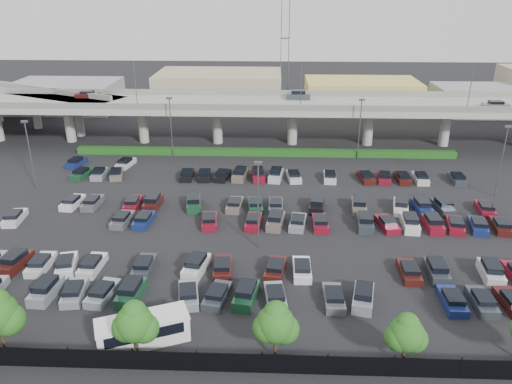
# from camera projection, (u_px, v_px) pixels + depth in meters

# --- Properties ---
(ground) EXTENTS (280.00, 280.00, 0.00)m
(ground) POSITION_uv_depth(u_px,v_px,m) (260.00, 217.00, 64.41)
(ground) COLOR black
(overpass) EXTENTS (150.00, 13.00, 15.80)m
(overpass) POSITION_uv_depth(u_px,v_px,m) (265.00, 107.00, 91.23)
(overpass) COLOR gray
(overpass) RESTS_ON ground
(on_ramp) EXTENTS (50.93, 30.13, 8.80)m
(on_ramp) POSITION_uv_depth(u_px,v_px,m) (16.00, 93.00, 103.31)
(on_ramp) COLOR gray
(on_ramp) RESTS_ON ground
(hedge) EXTENTS (66.00, 1.60, 1.10)m
(hedge) POSITION_uv_depth(u_px,v_px,m) (265.00, 152.00, 87.24)
(hedge) COLOR #194113
(hedge) RESTS_ON ground
(fence) EXTENTS (70.00, 0.10, 2.00)m
(fence) POSITION_uv_depth(u_px,v_px,m) (248.00, 363.00, 38.25)
(fence) COLOR black
(fence) RESTS_ON ground
(tree_row) EXTENTS (65.07, 3.66, 5.94)m
(tree_row) POSITION_uv_depth(u_px,v_px,m) (259.00, 323.00, 38.57)
(tree_row) COLOR #332316
(tree_row) RESTS_ON ground
(shuttle_bus) EXTENTS (7.97, 5.28, 2.43)m
(shuttle_bus) POSITION_uv_depth(u_px,v_px,m) (143.00, 329.00, 41.37)
(shuttle_bus) COLOR white
(shuttle_bus) RESTS_ON ground
(parked_cars) EXTENTS (62.90, 41.67, 1.67)m
(parked_cars) POSITION_uv_depth(u_px,v_px,m) (264.00, 226.00, 60.57)
(parked_cars) COLOR #19462B
(parked_cars) RESTS_ON ground
(light_poles) EXTENTS (66.90, 48.38, 10.30)m
(light_poles) POSITION_uv_depth(u_px,v_px,m) (229.00, 166.00, 63.99)
(light_poles) COLOR #494A4E
(light_poles) RESTS_ON ground
(distant_buildings) EXTENTS (138.00, 24.00, 9.00)m
(distant_buildings) POSITION_uv_depth(u_px,v_px,m) (320.00, 92.00, 119.50)
(distant_buildings) COLOR gray
(distant_buildings) RESTS_ON ground
(comm_tower) EXTENTS (2.40, 2.40, 30.00)m
(comm_tower) POSITION_uv_depth(u_px,v_px,m) (285.00, 36.00, 126.45)
(comm_tower) COLOR #494A4E
(comm_tower) RESTS_ON ground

